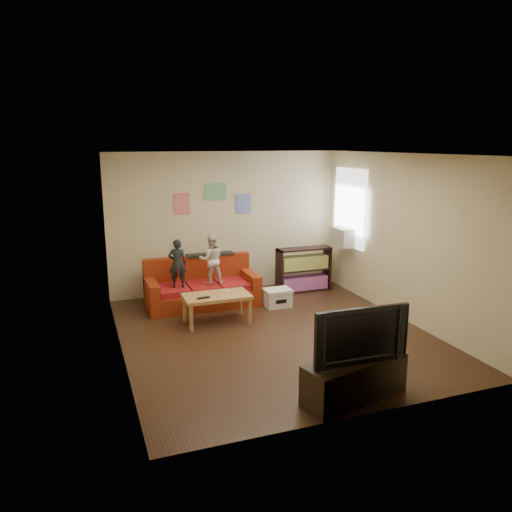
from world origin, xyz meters
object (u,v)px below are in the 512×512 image
object	(u,v)px
child_a	(177,263)
coffee_table	(217,299)
file_box	(278,298)
tv_stand	(354,379)
bookshelf	(303,272)
television	(357,333)
sofa	(202,289)
child_b	(211,259)

from	to	relation	value
child_a	coffee_table	size ratio (longest dim) A/B	0.80
file_box	tv_stand	size ratio (longest dim) A/B	0.37
bookshelf	television	xyz separation A→B (m)	(-1.29, -4.08, 0.42)
sofa	child_b	xyz separation A→B (m)	(0.15, -0.17, 0.57)
coffee_table	file_box	world-z (taller)	coffee_table
child_b	bookshelf	xyz separation A→B (m)	(1.95, 0.32, -0.47)
file_box	television	distance (m)	3.41
sofa	tv_stand	xyz separation A→B (m)	(0.81, -3.92, -0.05)
sofa	tv_stand	distance (m)	4.00
child_b	television	world-z (taller)	child_b
coffee_table	television	bearing A→B (deg)	-74.48
coffee_table	television	world-z (taller)	television
child_b	bookshelf	distance (m)	2.03
coffee_table	child_a	bearing A→B (deg)	117.89
sofa	bookshelf	bearing A→B (deg)	4.24
bookshelf	television	world-z (taller)	television
coffee_table	sofa	bearing A→B (deg)	89.98
sofa	television	bearing A→B (deg)	-78.39
child_b	bookshelf	size ratio (longest dim) A/B	0.83
child_a	tv_stand	size ratio (longest dim) A/B	0.67
coffee_table	bookshelf	bearing A→B (deg)	29.30
sofa	tv_stand	world-z (taller)	sofa
bookshelf	coffee_table	bearing A→B (deg)	-150.70
file_box	child_a	bearing A→B (deg)	165.74
child_b	coffee_table	xyz separation A→B (m)	(-0.15, -0.85, -0.45)
bookshelf	file_box	xyz separation A→B (m)	(-0.86, -0.75, -0.22)
sofa	coffee_table	distance (m)	1.03
child_b	file_box	world-z (taller)	child_b
child_b	tv_stand	xyz separation A→B (m)	(0.66, -3.75, -0.62)
child_b	television	distance (m)	3.81
child_a	television	size ratio (longest dim) A/B	0.75
file_box	child_b	bearing A→B (deg)	158.47
sofa	child_a	world-z (taller)	child_a
bookshelf	television	bearing A→B (deg)	-107.56
sofa	television	distance (m)	4.04
tv_stand	television	size ratio (longest dim) A/B	1.12
child_a	file_box	world-z (taller)	child_a
child_b	file_box	xyz separation A→B (m)	(1.09, -0.43, -0.69)
coffee_table	bookshelf	world-z (taller)	bookshelf
coffee_table	bookshelf	xyz separation A→B (m)	(2.10, 1.18, -0.03)
bookshelf	television	size ratio (longest dim) A/B	0.95
child_b	coffee_table	size ratio (longest dim) A/B	0.84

